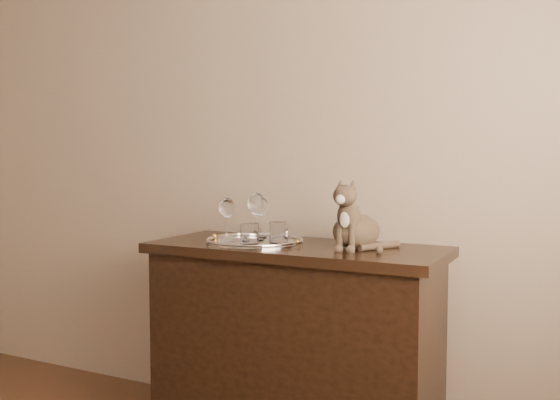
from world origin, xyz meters
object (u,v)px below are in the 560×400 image
(tray, at_px, (255,242))
(wine_glass_d, at_px, (257,216))
(tumbler_c, at_px, (278,233))
(cat, at_px, (356,214))
(sideboard, at_px, (296,348))
(wine_glass_c, at_px, (227,219))
(wine_glass_b, at_px, (260,217))
(tumbler_b, at_px, (249,234))

(tray, height_order, wine_glass_d, wine_glass_d)
(tumbler_c, bearing_deg, cat, 9.23)
(sideboard, bearing_deg, wine_glass_d, 179.68)
(sideboard, xyz_separation_m, wine_glass_c, (-0.30, -0.05, 0.52))
(wine_glass_d, distance_m, tumbler_c, 0.14)
(sideboard, distance_m, wine_glass_c, 0.60)
(cat, bearing_deg, wine_glass_d, -173.93)
(tray, xyz_separation_m, tumbler_c, (0.11, -0.01, 0.05))
(wine_glass_c, xyz_separation_m, cat, (0.55, 0.06, 0.04))
(tray, distance_m, cat, 0.45)
(tray, relative_size, tumbler_c, 4.65)
(wine_glass_b, bearing_deg, sideboard, -22.08)
(wine_glass_b, relative_size, wine_glass_d, 0.90)
(wine_glass_c, bearing_deg, tumbler_c, 3.22)
(tumbler_c, bearing_deg, tumbler_b, -137.15)
(tray, height_order, cat, cat)
(wine_glass_d, bearing_deg, tray, -75.20)
(sideboard, xyz_separation_m, tumbler_c, (-0.06, -0.04, 0.48))
(wine_glass_c, bearing_deg, tumbler_b, -24.94)
(tray, xyz_separation_m, cat, (0.43, 0.04, 0.13))
(wine_glass_b, height_order, tumbler_b, wine_glass_b)
(wine_glass_c, xyz_separation_m, wine_glass_d, (0.11, 0.05, 0.01))
(wine_glass_b, xyz_separation_m, cat, (0.46, -0.07, 0.04))
(tumbler_c, bearing_deg, wine_glass_c, -176.78)
(tumbler_b, bearing_deg, wine_glass_b, 106.65)
(wine_glass_c, distance_m, wine_glass_d, 0.13)
(sideboard, xyz_separation_m, cat, (0.25, 0.01, 0.56))
(tray, distance_m, tumbler_b, 0.10)
(tray, bearing_deg, sideboard, 9.80)
(wine_glass_c, xyz_separation_m, tumbler_c, (0.24, 0.01, -0.05))
(wine_glass_c, bearing_deg, cat, 6.66)
(wine_glass_d, relative_size, tumbler_c, 2.31)
(tray, height_order, wine_glass_b, wine_glass_b)
(wine_glass_d, relative_size, tumbler_b, 2.38)
(wine_glass_b, relative_size, tumbler_c, 2.07)
(cat, bearing_deg, sideboard, -172.44)
(tray, distance_m, wine_glass_c, 0.15)
(tumbler_b, bearing_deg, tray, 106.08)
(wine_glass_b, bearing_deg, tray, -72.92)
(sideboard, xyz_separation_m, tumbler_b, (-0.15, -0.12, 0.47))
(sideboard, bearing_deg, cat, 3.22)
(wine_glass_b, height_order, tumbler_c, wine_glass_b)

